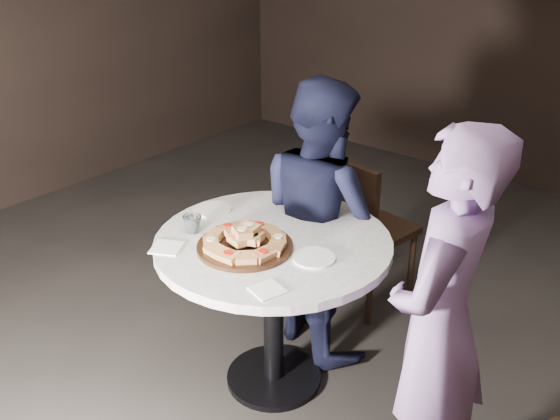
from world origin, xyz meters
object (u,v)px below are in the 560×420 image
(serving_board, at_px, (245,246))
(diner_navy, at_px, (320,218))
(table, at_px, (273,268))
(water_glass, at_px, (192,224))
(chair_far, at_px, (358,223))
(focaccia_pile, at_px, (245,239))
(diner_teal, at_px, (439,325))

(serving_board, height_order, diner_navy, diner_navy)
(table, relative_size, water_glass, 16.28)
(serving_board, relative_size, diner_navy, 0.29)
(table, distance_m, chair_far, 0.86)
(serving_board, xyz_separation_m, water_glass, (-0.30, -0.04, 0.03))
(focaccia_pile, distance_m, water_glass, 0.30)
(diner_navy, height_order, diner_teal, diner_teal)
(diner_navy, bearing_deg, water_glass, 85.32)
(chair_far, xyz_separation_m, diner_navy, (0.01, -0.40, 0.19))
(table, relative_size, focaccia_pile, 3.74)
(chair_far, bearing_deg, focaccia_pile, 100.18)
(table, height_order, water_glass, water_glass)
(chair_far, xyz_separation_m, diner_teal, (0.95, -0.93, 0.23))
(diner_navy, relative_size, diner_teal, 0.94)
(table, bearing_deg, diner_navy, 97.30)
(table, xyz_separation_m, water_glass, (-0.34, -0.19, 0.20))
(focaccia_pile, height_order, water_glass, focaccia_pile)
(water_glass, bearing_deg, diner_navy, 66.57)
(serving_board, height_order, water_glass, water_glass)
(serving_board, relative_size, focaccia_pile, 1.11)
(table, distance_m, diner_teal, 0.89)
(diner_teal, bearing_deg, serving_board, -93.04)
(focaccia_pile, xyz_separation_m, diner_navy, (-0.02, 0.60, -0.13))
(table, xyz_separation_m, focaccia_pile, (-0.04, -0.15, 0.20))
(table, xyz_separation_m, chair_far, (-0.07, 0.85, -0.11))
(table, distance_m, focaccia_pile, 0.26)
(serving_board, relative_size, chair_far, 0.45)
(water_glass, distance_m, diner_navy, 0.71)
(serving_board, bearing_deg, table, 75.35)
(chair_far, relative_size, diner_teal, 0.61)
(chair_far, relative_size, diner_navy, 0.65)
(table, xyz_separation_m, serving_board, (-0.04, -0.15, 0.16))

